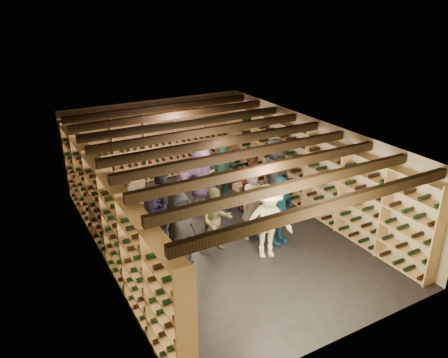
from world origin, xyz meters
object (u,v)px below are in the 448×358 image
object	(u,v)px
crate_stack_left	(134,191)
crate_stack_right	(212,180)
crate_loose	(242,186)
person_10	(222,176)
person_1	(165,209)
person_12	(275,173)
person_8	(254,180)
person_3	(268,222)
person_2	(216,220)
person_7	(253,205)
person_4	(278,211)
person_0	(179,228)
person_11	(202,178)
person_6	(155,224)
person_9	(131,222)
person_5	(124,203)

from	to	relation	value
crate_stack_left	crate_stack_right	bearing A→B (deg)	-8.96
crate_loose	person_10	distance (m)	1.56
person_1	person_12	distance (m)	3.32
person_8	person_3	bearing A→B (deg)	-111.24
crate_stack_right	person_10	xyz separation A→B (m)	(-0.27, -1.06, 0.56)
person_2	person_7	xyz separation A→B (m)	(1.02, 0.11, 0.08)
person_10	crate_stack_left	bearing A→B (deg)	155.28
person_3	person_4	world-z (taller)	person_3
crate_stack_right	person_0	size ratio (longest dim) A/B	0.42
crate_stack_left	person_7	size ratio (longest dim) A/B	0.41
person_0	person_8	distance (m)	2.99
person_7	person_11	size ratio (longest dim) A/B	0.88
person_8	crate_stack_left	bearing A→B (deg)	147.38
crate_stack_right	person_4	xyz separation A→B (m)	(-0.04, -3.25, 0.48)
person_2	person_6	bearing A→B (deg)	176.06
crate_loose	person_9	size ratio (longest dim) A/B	0.32
crate_stack_left	person_4	bearing A→B (deg)	-59.18
person_7	person_11	bearing A→B (deg)	106.15
crate_stack_right	person_10	distance (m)	1.23
person_6	person_2	bearing A→B (deg)	-25.80
crate_stack_right	person_12	bearing A→B (deg)	-57.77
person_7	person_12	distance (m)	1.80
crate_stack_right	person_9	xyz separation A→B (m)	(-3.03, -2.09, 0.45)
person_11	person_8	bearing A→B (deg)	-31.57
crate_stack_right	person_8	distance (m)	1.69
crate_loose	person_3	xyz separation A→B (m)	(-1.37, -3.25, 0.75)
person_5	person_0	bearing A→B (deg)	-94.10
crate_stack_right	crate_loose	size ratio (longest dim) A/B	1.36
person_8	person_11	size ratio (longest dim) A/B	0.90
person_0	person_1	world-z (taller)	person_1
person_8	person_12	bearing A→B (deg)	-0.90
crate_stack_right	person_12	xyz separation A→B (m)	(1.02, -1.61, 0.59)
crate_stack_right	crate_loose	world-z (taller)	crate_stack_right
crate_loose	person_3	world-z (taller)	person_3
person_2	person_10	xyz separation A→B (m)	(1.14, 1.79, 0.15)
crate_stack_right	person_8	xyz separation A→B (m)	(0.40, -1.56, 0.51)
crate_stack_left	person_9	distance (m)	2.62
crate_stack_right	person_12	world-z (taller)	person_12
person_12	person_6	bearing A→B (deg)	-175.25
crate_loose	person_0	xyz separation A→B (m)	(-3.11, -2.57, 0.73)
crate_loose	person_3	size ratio (longest dim) A/B	0.30
person_6	person_11	xyz separation A→B (m)	(1.83, 1.47, 0.12)
crate_stack_right	person_2	xyz separation A→B (m)	(-1.40, -2.85, 0.41)
person_5	person_12	xyz separation A→B (m)	(3.92, -0.47, 0.15)
person_9	person_12	distance (m)	4.08
person_2	crate_loose	bearing A→B (deg)	61.42
crate_stack_right	person_1	xyz separation A→B (m)	(-2.26, -2.08, 0.56)
person_4	person_0	bearing A→B (deg)	156.87
person_11	person_2	bearing A→B (deg)	-114.85
crate_loose	person_0	world-z (taller)	person_0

